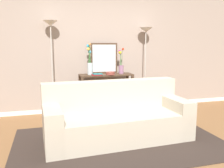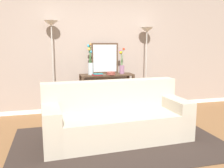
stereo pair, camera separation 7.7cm
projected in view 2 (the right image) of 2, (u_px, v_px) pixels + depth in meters
ground_plane at (126, 145)px, 3.54m from camera, size 16.00×16.00×0.02m
back_wall at (98, 42)px, 5.25m from camera, size 12.00×0.15×3.03m
area_rug at (119, 142)px, 3.61m from camera, size 3.08×1.92×0.01m
couch at (116, 119)px, 3.72m from camera, size 2.22×0.97×0.88m
console_table at (107, 87)px, 5.09m from camera, size 1.11×0.39×0.84m
floor_lamp_left at (52, 42)px, 4.73m from camera, size 0.28×0.28×1.91m
floor_lamp_right at (147, 46)px, 5.24m from camera, size 0.28×0.28×1.81m
wall_mirror at (105, 58)px, 5.15m from camera, size 0.58×0.02×0.65m
vase_tall_flowers at (90, 63)px, 4.94m from camera, size 0.11×0.13×0.65m
vase_short_flowers at (122, 64)px, 5.11m from camera, size 0.13×0.11×0.54m
fruit_bowl at (111, 73)px, 4.94m from camera, size 0.18×0.18×0.06m
book_stack at (98, 74)px, 4.87m from camera, size 0.21×0.14×0.03m
book_row_under_console at (93, 111)px, 5.10m from camera, size 0.30×0.17×0.13m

